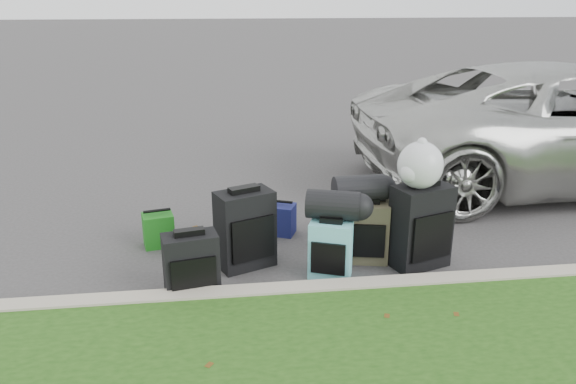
{
  "coord_description": "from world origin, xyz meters",
  "views": [
    {
      "loc": [
        -0.77,
        -5.07,
        2.41
      ],
      "look_at": [
        -0.1,
        0.2,
        0.55
      ],
      "focal_mm": 35.0,
      "sensor_mm": 36.0,
      "label": 1
    }
  ],
  "objects": [
    {
      "name": "ground",
      "position": [
        0.0,
        0.0,
        0.0
      ],
      "size": [
        120.0,
        120.0,
        0.0
      ],
      "primitive_type": "plane",
      "color": "#383535",
      "rests_on": "ground"
    },
    {
      "name": "curb",
      "position": [
        0.0,
        -1.0,
        0.07
      ],
      "size": [
        120.0,
        0.18,
        0.15
      ],
      "primitive_type": "cube",
      "color": "#9E937F",
      "rests_on": "ground"
    },
    {
      "name": "suv",
      "position": [
        3.91,
        1.71,
        0.8
      ],
      "size": [
        5.76,
        2.69,
        1.59
      ],
      "primitive_type": "imported",
      "rotation": [
        0.0,
        0.0,
        1.56
      ],
      "color": "#B7B7B2",
      "rests_on": "ground"
    },
    {
      "name": "suitcase_small_black",
      "position": [
        -1.04,
        -0.79,
        0.28
      ],
      "size": [
        0.49,
        0.33,
        0.56
      ],
      "primitive_type": "cube",
      "rotation": [
        0.0,
        0.0,
        0.2
      ],
      "color": "black",
      "rests_on": "ground"
    },
    {
      "name": "suitcase_large_black_left",
      "position": [
        -0.56,
        -0.27,
        0.37
      ],
      "size": [
        0.59,
        0.48,
        0.73
      ],
      "primitive_type": "cube",
      "rotation": [
        0.0,
        0.0,
        0.4
      ],
      "color": "black",
      "rests_on": "ground"
    },
    {
      "name": "suitcase_olive",
      "position": [
        0.58,
        -0.3,
        0.29
      ],
      "size": [
        0.47,
        0.35,
        0.59
      ],
      "primitive_type": "cube",
      "rotation": [
        0.0,
        0.0,
        -0.21
      ],
      "color": "#3B3726",
      "rests_on": "ground"
    },
    {
      "name": "suitcase_teal",
      "position": [
        0.18,
        -0.6,
        0.26
      ],
      "size": [
        0.42,
        0.34,
        0.53
      ],
      "primitive_type": "cube",
      "rotation": [
        0.0,
        0.0,
        -0.37
      ],
      "color": "#52A3AB",
      "rests_on": "ground"
    },
    {
      "name": "suitcase_large_black_right",
      "position": [
        1.05,
        -0.47,
        0.39
      ],
      "size": [
        0.6,
        0.47,
        0.79
      ],
      "primitive_type": "cube",
      "rotation": [
        0.0,
        0.0,
        0.33
      ],
      "color": "black",
      "rests_on": "ground"
    },
    {
      "name": "tote_green",
      "position": [
        -1.41,
        0.29,
        0.17
      ],
      "size": [
        0.34,
        0.3,
        0.34
      ],
      "primitive_type": "cube",
      "rotation": [
        0.0,
        0.0,
        0.22
      ],
      "color": "#186516",
      "rests_on": "ground"
    },
    {
      "name": "tote_navy",
      "position": [
        -0.15,
        0.44,
        0.16
      ],
      "size": [
        0.37,
        0.33,
        0.32
      ],
      "primitive_type": "cube",
      "rotation": [
        0.0,
        0.0,
        -0.39
      ],
      "color": "navy",
      "rests_on": "ground"
    },
    {
      "name": "duffel_left",
      "position": [
        0.51,
        -0.26,
        0.71
      ],
      "size": [
        0.49,
        0.28,
        0.26
      ],
      "primitive_type": "cylinder",
      "rotation": [
        0.0,
        1.57,
        0.05
      ],
      "color": "black",
      "rests_on": "suitcase_olive"
    },
    {
      "name": "duffel_right",
      "position": [
        0.22,
        -0.51,
        0.66
      ],
      "size": [
        0.53,
        0.4,
        0.26
      ],
      "primitive_type": "cylinder",
      "rotation": [
        0.0,
        1.57,
        -0.32
      ],
      "color": "black",
      "rests_on": "suitcase_teal"
    },
    {
      "name": "trash_bag",
      "position": [
        1.0,
        -0.48,
        0.99
      ],
      "size": [
        0.41,
        0.41,
        0.41
      ],
      "primitive_type": "sphere",
      "color": "silver",
      "rests_on": "suitcase_large_black_right"
    }
  ]
}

